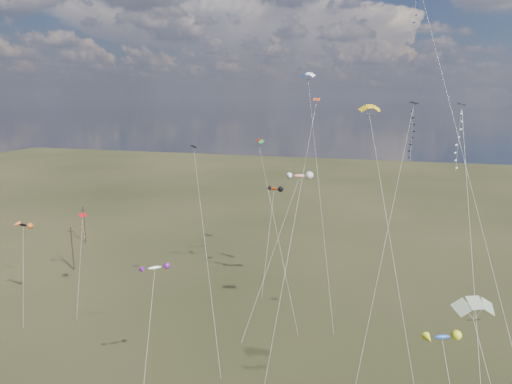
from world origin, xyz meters
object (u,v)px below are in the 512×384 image
(diamond_black_high, at_px, (409,143))
(parafoil_yellow, at_px, (370,108))
(utility_pole_near, at_px, (72,248))
(utility_pole_far, at_px, (84,224))
(novelty_black_orange, at_px, (23,225))

(diamond_black_high, height_order, parafoil_yellow, parafoil_yellow)
(utility_pole_near, relative_size, utility_pole_far, 1.00)
(utility_pole_near, height_order, novelty_black_orange, novelty_black_orange)
(novelty_black_orange, bearing_deg, utility_pole_far, 112.09)
(utility_pole_near, relative_size, parafoil_yellow, 0.27)
(utility_pole_near, bearing_deg, diamond_black_high, -9.72)
(utility_pole_far, bearing_deg, utility_pole_near, -60.26)
(parafoil_yellow, relative_size, novelty_black_orange, 2.33)
(diamond_black_high, distance_m, parafoil_yellow, 7.56)
(parafoil_yellow, bearing_deg, novelty_black_orange, 179.58)
(utility_pole_near, xyz_separation_m, parafoil_yellow, (51.45, -14.25, 25.32))
(parafoil_yellow, bearing_deg, utility_pole_near, 164.51)
(utility_pole_near, distance_m, utility_pole_far, 16.12)
(utility_pole_far, height_order, novelty_black_orange, novelty_black_orange)
(utility_pole_far, bearing_deg, parafoil_yellow, -25.42)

